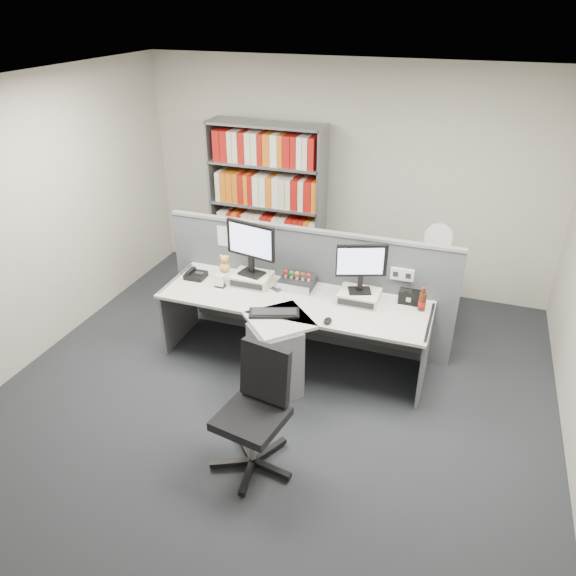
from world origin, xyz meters
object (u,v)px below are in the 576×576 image
at_px(desk_phone, 195,275).
at_px(speaker, 409,297).
at_px(cola_bottle, 422,302).
at_px(keyboard, 274,313).
at_px(desk, 286,334).
at_px(desk_fan, 438,240).
at_px(filing_cabinet, 430,296).
at_px(monitor_right, 361,264).
at_px(mouse, 328,321).
at_px(monitor_left, 251,244).
at_px(desk_calendar, 220,282).
at_px(shelving_unit, 267,207).
at_px(office_chair, 256,407).
at_px(desktop_pc, 297,282).

height_order(desk_phone, speaker, speaker).
xyz_separation_m(desk_phone, cola_bottle, (2.28, 0.11, 0.06)).
bearing_deg(keyboard, desk, 56.75).
bearing_deg(desk_fan, keyboard, -130.11).
bearing_deg(desk_phone, filing_cabinet, 25.61).
relative_size(monitor_right, mouse, 4.29).
bearing_deg(monitor_left, keyboard, -49.35).
xyz_separation_m(keyboard, cola_bottle, (1.25, 0.52, 0.07)).
height_order(desk_calendar, shelving_unit, shelving_unit).
height_order(mouse, shelving_unit, shelving_unit).
relative_size(desk, office_chair, 2.62).
height_order(desk, speaker, speaker).
bearing_deg(desk, keyboard, -123.25).
height_order(keyboard, desk_calendar, desk_calendar).
bearing_deg(desktop_pc, office_chair, -82.46).
bearing_deg(office_chair, desktop_pc, 97.54).
relative_size(shelving_unit, desk_fan, 3.94).
xyz_separation_m(monitor_right, cola_bottle, (0.58, 0.03, -0.30)).
relative_size(desk_calendar, shelving_unit, 0.06).
relative_size(desktop_pc, shelving_unit, 0.17).
xyz_separation_m(keyboard, shelving_unit, (-0.83, 1.96, 0.24)).
bearing_deg(desk_calendar, desk_phone, 164.06).
bearing_deg(desk, monitor_right, 32.66).
distance_m(shelving_unit, desk_fan, 2.15).
height_order(desk, filing_cabinet, desk).
distance_m(desk, cola_bottle, 1.30).
relative_size(desktop_pc, mouse, 2.98).
bearing_deg(desktop_pc, filing_cabinet, 36.77).
xyz_separation_m(desk, speaker, (1.05, 0.50, 0.33)).
height_order(monitor_right, desk_fan, monitor_right).
relative_size(desk, desk_calendar, 20.92).
distance_m(cola_bottle, office_chair, 1.87).
height_order(desktop_pc, desk_calendar, desk_calendar).
bearing_deg(shelving_unit, desk, -64.04).
bearing_deg(mouse, desktop_pc, 130.05).
relative_size(monitor_right, cola_bottle, 2.03).
xyz_separation_m(desk_phone, desk_fan, (2.30, 1.10, 0.27)).
xyz_separation_m(monitor_right, desk_calendar, (-1.37, -0.18, -0.33)).
distance_m(monitor_right, desk_phone, 1.73).
relative_size(desk_calendar, filing_cabinet, 0.18).
bearing_deg(filing_cabinet, shelving_unit, 167.93).
xyz_separation_m(desk_fan, office_chair, (-1.03, -2.54, -0.49)).
height_order(monitor_left, cola_bottle, monitor_left).
bearing_deg(filing_cabinet, desktop_pc, -143.23).
distance_m(monitor_right, mouse, 0.62).
distance_m(desktop_pc, shelving_unit, 1.64).
height_order(desktop_pc, shelving_unit, shelving_unit).
xyz_separation_m(desk_calendar, filing_cabinet, (1.97, 1.19, -0.42)).
height_order(cola_bottle, office_chair, office_chair).
distance_m(mouse, cola_bottle, 0.91).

